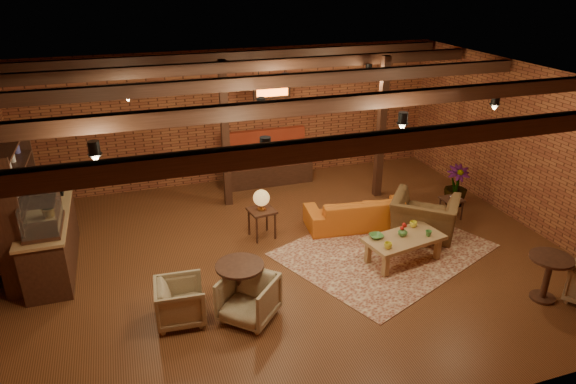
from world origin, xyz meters
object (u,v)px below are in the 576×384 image
object	(u,v)px
armchair_right	(425,210)
plant_tall	(462,147)
side_table_book	(452,200)
round_table_right	(549,271)
coffee_table	(403,240)
round_table_left	(240,279)
armchair_b	(248,296)
side_table_lamp	(261,202)
sofa	(359,212)
armchair_a	(180,300)

from	to	relation	value
armchair_right	plant_tall	distance (m)	1.94
side_table_book	round_table_right	size ratio (longest dim) A/B	0.61
coffee_table	round_table_left	bearing A→B (deg)	-171.99
armchair_b	plant_tall	bearing A→B (deg)	68.22
side_table_lamp	armchair_b	distance (m)	2.59
round_table_left	plant_tall	distance (m)	5.93
round_table_right	sofa	bearing A→B (deg)	117.95
armchair_right	round_table_right	bearing A→B (deg)	145.15
side_table_lamp	armchair_right	xyz separation A→B (m)	(3.07, -0.92, -0.23)
side_table_book	round_table_left	bearing A→B (deg)	-161.58
armchair_a	armchair_right	size ratio (longest dim) A/B	0.59
armchair_a	plant_tall	xyz separation A→B (m)	(6.37, 2.23, 1.01)
sofa	side_table_book	size ratio (longest dim) A/B	4.57
round_table_right	plant_tall	xyz separation A→B (m)	(0.76, 3.51, 0.85)
armchair_a	armchair_b	size ratio (longest dim) A/B	0.93
round_table_left	armchair_right	bearing A→B (deg)	16.58
armchair_b	plant_tall	distance (m)	6.02
round_table_left	plant_tall	size ratio (longest dim) A/B	0.28
armchair_right	sofa	bearing A→B (deg)	4.42
armchair_right	side_table_book	bearing A→B (deg)	-114.16
coffee_table	armchair_b	xyz separation A→B (m)	(-3.04, -0.74, -0.04)
round_table_left	plant_tall	bearing A→B (deg)	22.04
coffee_table	armchair_right	distance (m)	1.19
round_table_left	round_table_right	world-z (taller)	round_table_left
coffee_table	armchair_right	world-z (taller)	armchair_right
plant_tall	side_table_lamp	bearing A→B (deg)	-178.80
sofa	armchair_right	distance (m)	1.32
plant_tall	armchair_right	bearing A→B (deg)	-144.86
armchair_right	side_table_book	distance (m)	1.06
armchair_a	plant_tall	size ratio (longest dim) A/B	0.27
sofa	plant_tall	world-z (taller)	plant_tall
sofa	side_table_lamp	size ratio (longest dim) A/B	2.15
sofa	round_table_right	world-z (taller)	round_table_right
sofa	coffee_table	size ratio (longest dim) A/B	1.41
side_table_lamp	armchair_right	world-z (taller)	armchair_right
round_table_left	armchair_right	xyz separation A→B (m)	(4.00, 1.19, 0.01)
armchair_right	round_table_right	distance (m)	2.59
sofa	coffee_table	xyz separation A→B (m)	(0.14, -1.51, 0.12)
armchair_right	round_table_right	xyz separation A→B (m)	(0.67, -2.50, -0.02)
side_table_lamp	coffee_table	bearing A→B (deg)	-37.73
armchair_a	plant_tall	distance (m)	6.82
armchair_right	side_table_book	xyz separation A→B (m)	(0.95, 0.46, -0.12)
side_table_lamp	armchair_b	xyz separation A→B (m)	(-0.88, -2.41, -0.38)
sofa	plant_tall	xyz separation A→B (m)	(2.49, 0.25, 1.06)
sofa	armchair_b	size ratio (longest dim) A/B	2.77
round_table_left	plant_tall	xyz separation A→B (m)	(5.44, 2.20, 0.85)
side_table_lamp	round_table_left	distance (m)	2.32
plant_tall	sofa	bearing A→B (deg)	-174.18
armchair_b	round_table_left	bearing A→B (deg)	142.44
coffee_table	side_table_lamp	size ratio (longest dim) A/B	1.52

